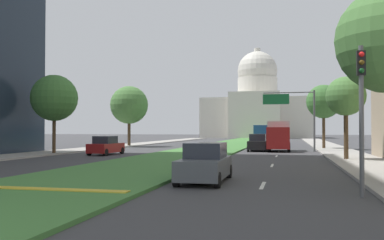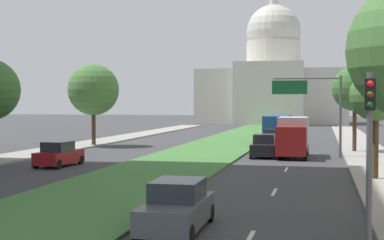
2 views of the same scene
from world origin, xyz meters
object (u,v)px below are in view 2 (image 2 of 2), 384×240
at_px(sedan_midblock, 59,155).
at_px(sedan_far_horizon, 272,139).
at_px(capitol_building, 273,83).
at_px(street_tree_right_mid, 376,96).
at_px(traffic_light_near_right, 369,143).
at_px(street_tree_right_far, 355,89).
at_px(sedan_distant, 264,146).
at_px(street_tree_left_far, 93,90).
at_px(sedan_lead_stopped, 177,207).
at_px(box_truck_delivery, 293,136).
at_px(city_bus, 278,126).
at_px(overhead_guide_sign, 314,99).

xyz_separation_m(sedan_midblock, sedan_far_horizon, (12.87, 20.50, 0.02)).
height_order(capitol_building, street_tree_right_mid, capitol_building).
height_order(capitol_building, traffic_light_near_right, capitol_building).
relative_size(street_tree_right_far, sedan_distant, 1.61).
bearing_deg(street_tree_left_far, sedan_midblock, -75.05).
bearing_deg(capitol_building, street_tree_right_mid, -81.69).
distance_m(traffic_light_near_right, sedan_lead_stopped, 7.22).
distance_m(sedan_far_horizon, box_truck_delivery, 10.63).
height_order(capitol_building, sedan_lead_stopped, capitol_building).
height_order(street_tree_right_mid, sedan_lead_stopped, street_tree_right_mid).
relative_size(sedan_far_horizon, city_bus, 0.43).
bearing_deg(traffic_light_near_right, sedan_lead_stopped, 153.36).
bearing_deg(street_tree_left_far, sedan_lead_stopped, -63.65).
bearing_deg(street_tree_right_mid, overhead_guide_sign, 104.80).
bearing_deg(sedan_lead_stopped, traffic_light_near_right, -26.64).
relative_size(street_tree_left_far, city_bus, 0.75).
bearing_deg(sedan_far_horizon, sedan_lead_stopped, -90.11).
relative_size(street_tree_right_mid, sedan_distant, 1.33).
relative_size(street_tree_right_mid, sedan_midblock, 1.48).
bearing_deg(box_truck_delivery, street_tree_right_mid, -68.55).
height_order(street_tree_left_far, sedan_lead_stopped, street_tree_left_far).
bearing_deg(sedan_distant, street_tree_right_far, 38.10).
bearing_deg(sedan_lead_stopped, sedan_distant, 89.34).
bearing_deg(sedan_distant, street_tree_right_mid, -60.15).
height_order(street_tree_right_mid, box_truck_delivery, street_tree_right_mid).
bearing_deg(sedan_midblock, sedan_distant, 37.13).
bearing_deg(street_tree_right_far, capitol_building, 100.37).
height_order(sedan_lead_stopped, sedan_distant, sedan_distant).
distance_m(street_tree_left_far, sedan_distant, 20.14).
height_order(box_truck_delivery, city_bus, box_truck_delivery).
bearing_deg(overhead_guide_sign, traffic_light_near_right, -86.62).
xyz_separation_m(sedan_lead_stopped, sedan_midblock, (-12.80, 17.61, -0.01)).
xyz_separation_m(sedan_lead_stopped, box_truck_delivery, (2.55, 27.81, 0.87)).
relative_size(sedan_far_horizon, box_truck_delivery, 0.73).
xyz_separation_m(capitol_building, sedan_midblock, (-7.59, -85.67, -7.66)).
height_order(traffic_light_near_right, city_bus, traffic_light_near_right).
height_order(street_tree_right_far, sedan_distant, street_tree_right_far).
bearing_deg(city_bus, overhead_guide_sign, -77.30).
height_order(overhead_guide_sign, sedan_far_horizon, overhead_guide_sign).
relative_size(overhead_guide_sign, street_tree_right_mid, 1.04).
relative_size(street_tree_right_far, sedan_far_horizon, 1.62).
bearing_deg(city_bus, sedan_distant, -89.05).
xyz_separation_m(street_tree_left_far, sedan_far_horizon, (17.64, 2.64, -4.83)).
height_order(street_tree_right_far, box_truck_delivery, street_tree_right_far).
height_order(traffic_light_near_right, overhead_guide_sign, overhead_guide_sign).
height_order(street_tree_right_mid, street_tree_right_far, street_tree_right_far).
xyz_separation_m(street_tree_right_far, sedan_midblock, (-20.40, -15.64, -4.78)).
relative_size(sedan_lead_stopped, box_truck_delivery, 0.71).
xyz_separation_m(overhead_guide_sign, sedan_distant, (-3.90, -0.39, -3.79)).
bearing_deg(capitol_building, city_bus, -84.74).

